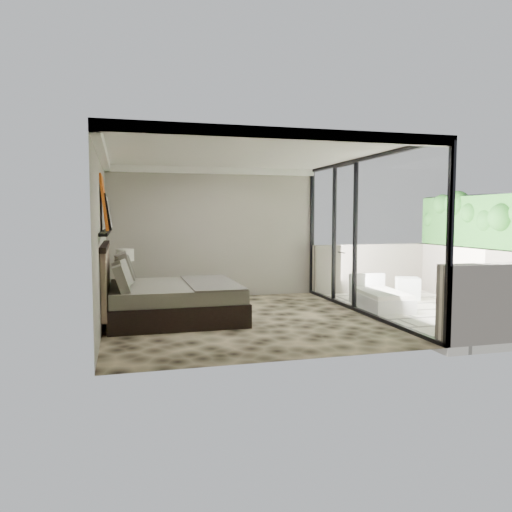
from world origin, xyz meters
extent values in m
plane|color=black|center=(0.00, 0.00, 0.00)|extent=(5.00, 5.00, 0.00)
cube|color=silver|center=(0.00, 0.00, 2.79)|extent=(4.50, 5.00, 0.02)
cube|color=gray|center=(0.00, 2.49, 1.40)|extent=(4.50, 0.02, 2.80)
cube|color=gray|center=(-2.24, 0.00, 1.40)|extent=(0.02, 5.00, 2.80)
cube|color=white|center=(2.25, 0.00, 1.40)|extent=(0.08, 5.00, 2.80)
cube|color=beige|center=(3.75, 0.00, -0.06)|extent=(3.00, 5.00, 0.12)
cube|color=beige|center=(5.10, 0.00, 0.55)|extent=(0.30, 5.00, 1.10)
cube|color=black|center=(-2.18, 0.10, 1.50)|extent=(0.12, 2.20, 0.05)
cube|color=black|center=(-1.08, 0.34, 0.19)|extent=(2.18, 2.08, 0.37)
cube|color=#625E51|center=(-1.08, 0.34, 0.49)|extent=(2.12, 2.02, 0.23)
cube|color=#545148|center=(-0.46, 0.34, 0.61)|extent=(0.83, 2.06, 0.03)
cube|color=#7C644F|center=(-2.20, 0.34, 0.73)|extent=(0.08, 2.18, 1.04)
cube|color=black|center=(-1.91, 1.68, 0.24)|extent=(0.53, 0.53, 0.49)
cone|color=black|center=(-1.88, 1.72, 0.61)|extent=(0.19, 0.19, 0.17)
cone|color=black|center=(-1.88, 1.72, 0.78)|extent=(0.19, 0.19, 0.17)
cylinder|color=silver|center=(-1.88, 1.72, 1.01)|extent=(0.33, 0.33, 0.23)
cube|color=#B5250F|center=(-2.19, 0.38, 1.97)|extent=(0.13, 0.90, 0.90)
cube|color=black|center=(-2.14, 0.35, 1.82)|extent=(0.11, 0.50, 0.60)
cube|color=silver|center=(3.90, 1.13, 0.23)|extent=(0.60, 0.60, 0.46)
cube|color=silver|center=(2.85, 0.38, 0.13)|extent=(0.87, 1.54, 0.26)
cube|color=silver|center=(2.85, 0.38, 0.30)|extent=(0.83, 1.45, 0.07)
cube|color=silver|center=(2.91, 1.07, 0.42)|extent=(0.75, 0.18, 0.32)
camera|label=1|loc=(-1.92, -8.14, 1.76)|focal=35.00mm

